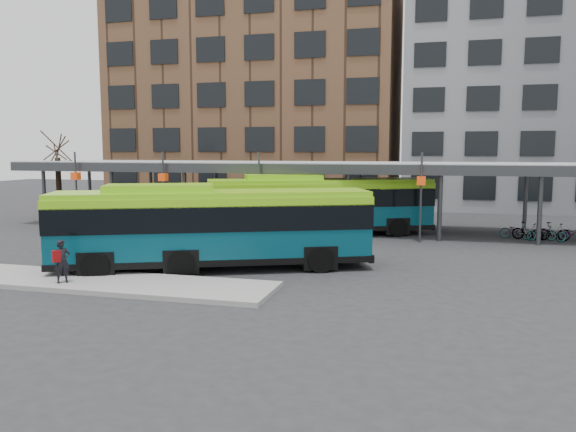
% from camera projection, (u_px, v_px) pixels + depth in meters
% --- Properties ---
extents(ground, '(120.00, 120.00, 0.00)m').
position_uv_depth(ground, '(257.00, 275.00, 22.21)').
color(ground, '#28282B').
rests_on(ground, ground).
extents(boarding_island, '(14.00, 3.00, 0.18)m').
position_uv_depth(boarding_island, '(90.00, 282.00, 20.73)').
color(boarding_island, gray).
rests_on(boarding_island, ground).
extents(canopy, '(40.00, 6.53, 4.80)m').
position_uv_depth(canopy, '(321.00, 167.00, 34.12)').
color(canopy, '#999B9E').
rests_on(canopy, ground).
extents(tree, '(1.64, 1.64, 5.60)m').
position_uv_depth(tree, '(59.00, 187.00, 38.03)').
color(tree, black).
rests_on(tree, ground).
extents(building_brick, '(26.00, 14.00, 22.00)m').
position_uv_depth(building_brick, '(260.00, 86.00, 54.18)').
color(building_brick, brown).
rests_on(building_brick, ground).
extents(building_grey, '(24.00, 14.00, 20.00)m').
position_uv_depth(building_grey, '(552.00, 90.00, 47.67)').
color(building_grey, slate).
rests_on(building_grey, ground).
extents(bus_front, '(12.88, 7.60, 3.54)m').
position_uv_depth(bus_front, '(212.00, 225.00, 23.08)').
color(bus_front, '#074151').
rests_on(bus_front, ground).
extents(bus_rear, '(12.86, 7.77, 3.55)m').
position_uv_depth(bus_rear, '(319.00, 203.00, 32.34)').
color(bus_rear, '#074151').
rests_on(bus_rear, ground).
extents(pedestrian, '(0.65, 0.68, 1.56)m').
position_uv_depth(pedestrian, '(62.00, 261.00, 20.07)').
color(pedestrian, black).
rests_on(pedestrian, boarding_island).
extents(bike_rack, '(7.72, 1.52, 1.08)m').
position_uv_depth(bike_rack, '(572.00, 233.00, 30.23)').
color(bike_rack, slate).
rests_on(bike_rack, ground).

